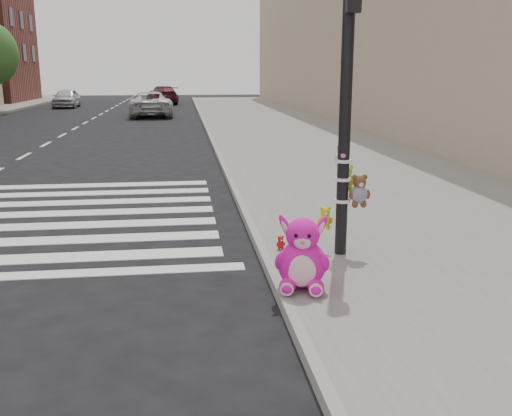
{
  "coord_description": "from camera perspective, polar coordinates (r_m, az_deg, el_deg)",
  "views": [
    {
      "loc": [
        0.46,
        -5.58,
        2.62
      ],
      "look_at": [
        1.45,
        2.11,
        0.75
      ],
      "focal_mm": 40.0,
      "sensor_mm": 36.0,
      "label": 1
    }
  ],
  "objects": [
    {
      "name": "ground",
      "position": [
        6.18,
        -11.16,
        -11.79
      ],
      "size": [
        120.0,
        120.0,
        0.0
      ],
      "primitive_type": "plane",
      "color": "black",
      "rests_on": "ground"
    },
    {
      "name": "red_teddy",
      "position": [
        8.12,
        2.47,
        -3.49
      ],
      "size": [
        0.15,
        0.12,
        0.2
      ],
      "primitive_type": null,
      "rotation": [
        0.0,
        0.0,
        0.19
      ],
      "color": "red",
      "rests_on": "sidewalk_near"
    },
    {
      "name": "bld_near",
      "position": [
        27.58,
        14.76,
        18.09
      ],
      "size": [
        5.0,
        60.0,
        10.0
      ],
      "primitive_type": "cube",
      "color": "tan",
      "rests_on": "ground"
    },
    {
      "name": "car_maroon_near",
      "position": [
        47.57,
        -9.27,
        11.1
      ],
      "size": [
        2.73,
        5.2,
        1.44
      ],
      "primitive_type": "imported",
      "rotation": [
        0.0,
        0.0,
        3.29
      ],
      "color": "#511721",
      "rests_on": "ground"
    },
    {
      "name": "curb_edge",
      "position": [
        15.82,
        -3.33,
        4.27
      ],
      "size": [
        0.12,
        80.0,
        0.15
      ],
      "primitive_type": "cube",
      "color": "gray",
      "rests_on": "ground"
    },
    {
      "name": "car_white_near",
      "position": [
        34.5,
        -10.54,
        10.19
      ],
      "size": [
        2.75,
        5.35,
        1.45
      ],
      "primitive_type": "imported",
      "rotation": [
        0.0,
        0.0,
        3.21
      ],
      "color": "silver",
      "rests_on": "ground"
    },
    {
      "name": "pink_bunny",
      "position": [
        6.64,
        4.64,
        -5.04
      ],
      "size": [
        0.67,
        0.75,
        0.9
      ],
      "rotation": [
        0.0,
        0.0,
        -0.22
      ],
      "color": "#EF14B2",
      "rests_on": "sidewalk_near"
    },
    {
      "name": "car_silver_deep",
      "position": [
        44.5,
        -18.42,
        10.4
      ],
      "size": [
        1.71,
        4.08,
        1.38
      ],
      "primitive_type": "imported",
      "rotation": [
        0.0,
        0.0,
        0.02
      ],
      "color": "silver",
      "rests_on": "ground"
    },
    {
      "name": "signal_pole",
      "position": [
        7.74,
        9.05,
        7.24
      ],
      "size": [
        0.69,
        0.49,
        4.0
      ],
      "color": "black",
      "rests_on": "sidewalk_near"
    },
    {
      "name": "sidewalk_near",
      "position": [
        16.42,
        8.8,
        4.47
      ],
      "size": [
        7.0,
        80.0,
        0.14
      ],
      "primitive_type": "cube",
      "color": "slate",
      "rests_on": "ground"
    }
  ]
}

